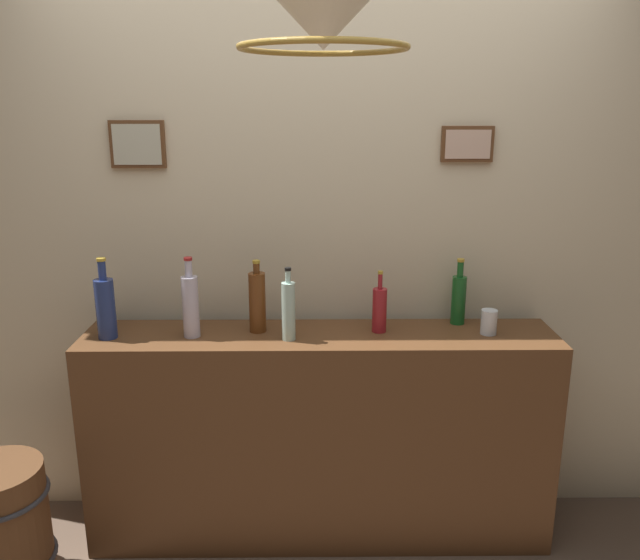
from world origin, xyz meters
TOP-DOWN VIEW (x-y plane):
  - panelled_rear_partition at (-0.00, 1.10)m, footprint 3.48×0.15m
  - bar_shelf_unit at (0.00, 0.83)m, footprint 2.00×0.38m
  - liquor_bottle_gin at (-0.53, 0.81)m, footprint 0.07×0.07m
  - liquor_bottle_mezcal at (0.61, 0.96)m, footprint 0.06×0.06m
  - liquor_bottle_scotch at (0.25, 0.86)m, footprint 0.06×0.06m
  - liquor_bottle_rye at (-0.13, 0.77)m, footprint 0.06×0.06m
  - liquor_bottle_sherry at (-0.26, 0.87)m, footprint 0.07×0.07m
  - liquor_bottle_whiskey at (-0.88, 0.80)m, footprint 0.08×0.08m
  - glass_tumbler_rocks at (0.71, 0.82)m, footprint 0.07×0.07m
  - pendant_lamp at (0.00, -0.01)m, footprint 0.44×0.44m
  - wooden_barrel at (-1.27, 0.50)m, footprint 0.39×0.39m

SIDE VIEW (x-z plane):
  - wooden_barrel at x=-1.27m, z-range 0.00..0.53m
  - bar_shelf_unit at x=0.00m, z-range 0.00..0.96m
  - glass_tumbler_rocks at x=0.71m, z-range 0.96..1.06m
  - liquor_bottle_scotch at x=0.25m, z-range 0.92..1.19m
  - liquor_bottle_mezcal at x=0.61m, z-range 0.93..1.22m
  - liquor_bottle_rye at x=-0.13m, z-range 0.93..1.24m
  - liquor_bottle_sherry at x=-0.26m, z-range 0.93..1.25m
  - liquor_bottle_whiskey at x=-0.88m, z-range 0.92..1.26m
  - liquor_bottle_gin at x=-0.53m, z-range 0.93..1.26m
  - panelled_rear_partition at x=0.00m, z-range 0.07..2.96m
  - pendant_lamp at x=0.00m, z-range 1.83..2.42m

